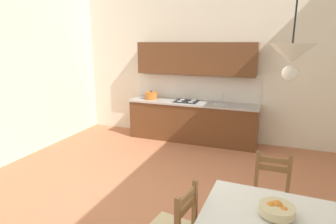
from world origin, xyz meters
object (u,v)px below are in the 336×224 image
at_px(kitchen_cabinetry, 193,104).
at_px(fruit_bowl, 277,209).
at_px(dining_chair_kitchen_side, 271,197).
at_px(pendant_lamp, 291,55).

xyz_separation_m(kitchen_cabinetry, fruit_bowl, (1.79, -3.66, -0.04)).
height_order(dining_chair_kitchen_side, pendant_lamp, pendant_lamp).
height_order(kitchen_cabinetry, fruit_bowl, kitchen_cabinetry).
xyz_separation_m(dining_chair_kitchen_side, pendant_lamp, (0.02, -0.97, 1.67)).
distance_m(dining_chair_kitchen_side, pendant_lamp, 1.93).
relative_size(fruit_bowl, pendant_lamp, 0.37).
bearing_deg(fruit_bowl, dining_chair_kitchen_side, 92.23).
relative_size(dining_chair_kitchen_side, pendant_lamp, 1.16).
bearing_deg(dining_chair_kitchen_side, fruit_bowl, -87.77).
distance_m(fruit_bowl, pendant_lamp, 1.30).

